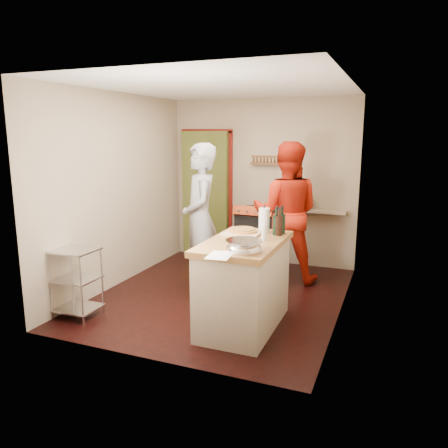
% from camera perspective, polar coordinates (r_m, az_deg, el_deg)
% --- Properties ---
extents(floor, '(3.50, 3.50, 0.00)m').
position_cam_1_polar(floor, '(5.72, -0.44, -9.33)').
color(floor, black).
rests_on(floor, ground).
extents(back_wall, '(3.00, 0.44, 2.60)m').
position_cam_1_polar(back_wall, '(7.29, 0.19, 4.42)').
color(back_wall, tan).
rests_on(back_wall, ground).
extents(left_wall, '(0.04, 3.50, 2.60)m').
position_cam_1_polar(left_wall, '(6.12, -13.61, 4.29)').
color(left_wall, tan).
rests_on(left_wall, ground).
extents(right_wall, '(0.04, 3.50, 2.60)m').
position_cam_1_polar(right_wall, '(5.03, 15.59, 2.65)').
color(right_wall, tan).
rests_on(right_wall, ground).
extents(ceiling, '(3.00, 3.50, 0.02)m').
position_cam_1_polar(ceiling, '(5.37, -0.48, 17.64)').
color(ceiling, white).
rests_on(ceiling, back_wall).
extents(stove, '(0.60, 0.63, 1.00)m').
position_cam_1_polar(stove, '(6.86, 4.43, -1.87)').
color(stove, black).
rests_on(stove, ground).
extents(wire_shelving, '(0.48, 0.40, 0.80)m').
position_cam_1_polar(wire_shelving, '(5.25, -18.78, -6.87)').
color(wire_shelving, silver).
rests_on(wire_shelving, ground).
extents(island, '(0.75, 1.43, 1.27)m').
position_cam_1_polar(island, '(4.70, 2.65, -7.56)').
color(island, '#B9AD9D').
rests_on(island, ground).
extents(person_stripe, '(0.77, 0.85, 1.94)m').
position_cam_1_polar(person_stripe, '(5.63, -3.10, 0.59)').
color(person_stripe, '#9E9FA2').
rests_on(person_stripe, ground).
extents(person_red, '(1.06, 0.88, 1.96)m').
position_cam_1_polar(person_red, '(6.14, 8.11, 1.49)').
color(person_red, '#B31D0B').
rests_on(person_red, ground).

